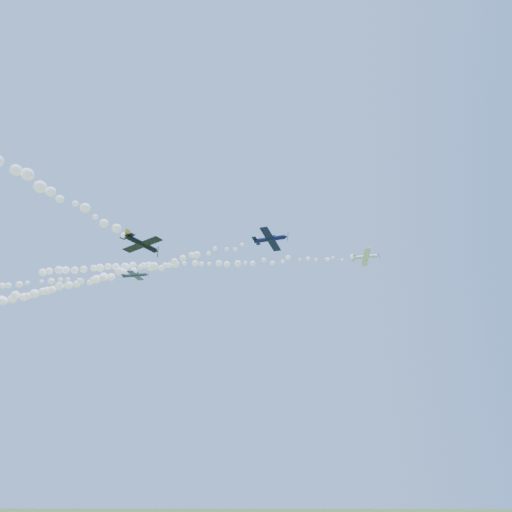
# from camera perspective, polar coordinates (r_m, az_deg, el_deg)

# --- Properties ---
(plane_white) EXTENTS (6.35, 6.54, 1.68)m
(plane_white) POSITION_cam_1_polar(r_m,az_deg,el_deg) (98.64, 14.42, -0.10)
(plane_white) COLOR white
(smoke_trail_white) EXTENTS (74.15, 5.96, 2.72)m
(smoke_trail_white) POSITION_cam_1_polar(r_m,az_deg,el_deg) (98.95, -8.32, -1.11)
(smoke_trail_white) COLOR white
(plane_navy) EXTENTS (7.37, 7.84, 2.86)m
(plane_navy) POSITION_cam_1_polar(r_m,az_deg,el_deg) (82.39, 1.95, 2.29)
(plane_navy) COLOR #0D0F3C
(smoke_trail_navy) EXTENTS (75.52, 23.43, 2.90)m
(smoke_trail_navy) POSITION_cam_1_polar(r_m,az_deg,el_deg) (102.62, -20.14, -2.80)
(smoke_trail_navy) COLOR white
(plane_grey) EXTENTS (6.24, 6.43, 1.83)m
(plane_grey) POSITION_cam_1_polar(r_m,az_deg,el_deg) (97.14, -15.79, -2.48)
(plane_grey) COLOR #313848
(plane_black) EXTENTS (7.81, 7.37, 2.04)m
(plane_black) POSITION_cam_1_polar(r_m,az_deg,el_deg) (73.47, -14.94, 1.56)
(plane_black) COLOR black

